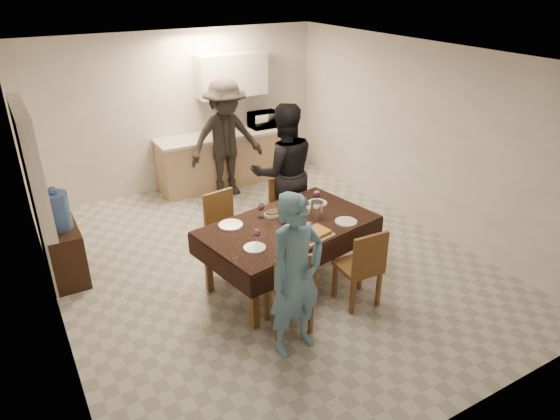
# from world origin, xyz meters

# --- Properties ---
(floor) EXTENTS (5.00, 6.00, 0.02)m
(floor) POSITION_xyz_m (0.00, 0.00, 0.00)
(floor) COLOR #B9B9B4
(floor) RESTS_ON ground
(ceiling) EXTENTS (5.00, 6.00, 0.02)m
(ceiling) POSITION_xyz_m (0.00, 0.00, 2.60)
(ceiling) COLOR white
(ceiling) RESTS_ON wall_back
(wall_back) EXTENTS (5.00, 0.02, 2.60)m
(wall_back) POSITION_xyz_m (0.00, 3.00, 1.30)
(wall_back) COLOR white
(wall_back) RESTS_ON floor
(wall_front) EXTENTS (5.00, 0.02, 2.60)m
(wall_front) POSITION_xyz_m (0.00, -3.00, 1.30)
(wall_front) COLOR white
(wall_front) RESTS_ON floor
(wall_left) EXTENTS (0.02, 6.00, 2.60)m
(wall_left) POSITION_xyz_m (-2.50, 0.00, 1.30)
(wall_left) COLOR white
(wall_left) RESTS_ON floor
(wall_right) EXTENTS (0.02, 6.00, 2.60)m
(wall_right) POSITION_xyz_m (2.50, 0.00, 1.30)
(wall_right) COLOR white
(wall_right) RESTS_ON floor
(stub_partition) EXTENTS (0.15, 1.40, 2.10)m
(stub_partition) POSITION_xyz_m (-2.42, 1.20, 1.05)
(stub_partition) COLOR silver
(stub_partition) RESTS_ON floor
(kitchen_base_cabinet) EXTENTS (2.20, 0.60, 0.86)m
(kitchen_base_cabinet) POSITION_xyz_m (0.60, 2.68, 0.43)
(kitchen_base_cabinet) COLOR tan
(kitchen_base_cabinet) RESTS_ON floor
(kitchen_worktop) EXTENTS (2.24, 0.64, 0.05)m
(kitchen_worktop) POSITION_xyz_m (0.60, 2.68, 0.89)
(kitchen_worktop) COLOR beige
(kitchen_worktop) RESTS_ON kitchen_base_cabinet
(upper_cabinet) EXTENTS (1.20, 0.34, 0.70)m
(upper_cabinet) POSITION_xyz_m (0.90, 2.82, 1.85)
(upper_cabinet) COLOR silver
(upper_cabinet) RESTS_ON wall_back
(dining_table) EXTENTS (2.17, 1.50, 0.78)m
(dining_table) POSITION_xyz_m (0.02, -0.52, 0.74)
(dining_table) COLOR black
(dining_table) RESTS_ON floor
(chair_near_left) EXTENTS (0.51, 0.51, 0.52)m
(chair_near_left) POSITION_xyz_m (-0.43, -1.36, 0.59)
(chair_near_left) COLOR brown
(chair_near_left) RESTS_ON floor
(chair_near_right) EXTENTS (0.45, 0.45, 0.52)m
(chair_near_right) POSITION_xyz_m (0.47, -1.36, 0.58)
(chair_near_right) COLOR brown
(chair_near_right) RESTS_ON floor
(chair_far_left) EXTENTS (0.48, 0.48, 0.51)m
(chair_far_left) POSITION_xyz_m (-0.43, 0.15, 0.57)
(chair_far_left) COLOR brown
(chair_far_left) RESTS_ON floor
(chair_far_right) EXTENTS (0.49, 0.49, 0.51)m
(chair_far_right) POSITION_xyz_m (0.47, 0.15, 0.57)
(chair_far_right) COLOR brown
(chair_far_right) RESTS_ON floor
(console) EXTENTS (0.38, 0.75, 0.69)m
(console) POSITION_xyz_m (-2.28, 0.87, 0.35)
(console) COLOR black
(console) RESTS_ON floor
(water_jug) EXTENTS (0.30, 0.30, 0.45)m
(water_jug) POSITION_xyz_m (-2.28, 0.87, 0.92)
(water_jug) COLOR #4365B1
(water_jug) RESTS_ON console
(wine_bottle) EXTENTS (0.07, 0.07, 0.30)m
(wine_bottle) POSITION_xyz_m (-0.03, -0.47, 0.93)
(wine_bottle) COLOR black
(wine_bottle) RESTS_ON dining_table
(water_pitcher) EXTENTS (0.14, 0.14, 0.22)m
(water_pitcher) POSITION_xyz_m (0.37, -0.57, 0.89)
(water_pitcher) COLOR white
(water_pitcher) RESTS_ON dining_table
(savoury_tart) EXTENTS (0.45, 0.37, 0.05)m
(savoury_tart) POSITION_xyz_m (0.12, -0.90, 0.80)
(savoury_tart) COLOR #C48439
(savoury_tart) RESTS_ON dining_table
(salad_bowl) EXTENTS (0.20, 0.20, 0.08)m
(salad_bowl) POSITION_xyz_m (0.32, -0.34, 0.82)
(salad_bowl) COLOR white
(salad_bowl) RESTS_ON dining_table
(mushroom_dish) EXTENTS (0.21, 0.21, 0.04)m
(mushroom_dish) POSITION_xyz_m (-0.03, -0.24, 0.80)
(mushroom_dish) COLOR white
(mushroom_dish) RESTS_ON dining_table
(wine_glass_a) EXTENTS (0.09, 0.09, 0.19)m
(wine_glass_a) POSITION_xyz_m (-0.53, -0.77, 0.87)
(wine_glass_a) COLOR white
(wine_glass_a) RESTS_ON dining_table
(wine_glass_b) EXTENTS (0.09, 0.09, 0.21)m
(wine_glass_b) POSITION_xyz_m (0.57, -0.27, 0.88)
(wine_glass_b) COLOR white
(wine_glass_b) RESTS_ON dining_table
(wine_glass_c) EXTENTS (0.09, 0.09, 0.19)m
(wine_glass_c) POSITION_xyz_m (-0.18, -0.22, 0.87)
(wine_glass_c) COLOR white
(wine_glass_c) RESTS_ON dining_table
(plate_near_left) EXTENTS (0.24, 0.24, 0.01)m
(plate_near_left) POSITION_xyz_m (-0.58, -0.82, 0.78)
(plate_near_left) COLOR white
(plate_near_left) RESTS_ON dining_table
(plate_near_right) EXTENTS (0.26, 0.26, 0.01)m
(plate_near_right) POSITION_xyz_m (0.62, -0.82, 0.78)
(plate_near_right) COLOR white
(plate_near_right) RESTS_ON dining_table
(plate_far_left) EXTENTS (0.28, 0.28, 0.02)m
(plate_far_left) POSITION_xyz_m (-0.58, -0.22, 0.79)
(plate_far_left) COLOR white
(plate_far_left) RESTS_ON dining_table
(plate_far_right) EXTENTS (0.25, 0.25, 0.01)m
(plate_far_right) POSITION_xyz_m (0.62, -0.22, 0.78)
(plate_far_right) COLOR white
(plate_far_right) RESTS_ON dining_table
(microwave) EXTENTS (0.50, 0.34, 0.27)m
(microwave) POSITION_xyz_m (1.42, 2.68, 1.05)
(microwave) COLOR silver
(microwave) RESTS_ON kitchen_worktop
(person_near) EXTENTS (0.66, 0.49, 1.68)m
(person_near) POSITION_xyz_m (-0.53, -1.57, 0.84)
(person_near) COLOR #5B86A8
(person_near) RESTS_ON floor
(person_far) EXTENTS (1.08, 0.93, 1.90)m
(person_far) POSITION_xyz_m (0.57, 0.53, 0.95)
(person_far) COLOR black
(person_far) RESTS_ON floor
(person_kitchen) EXTENTS (1.24, 0.71, 1.92)m
(person_kitchen) POSITION_xyz_m (0.49, 2.23, 0.96)
(person_kitchen) COLOR black
(person_kitchen) RESTS_ON floor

